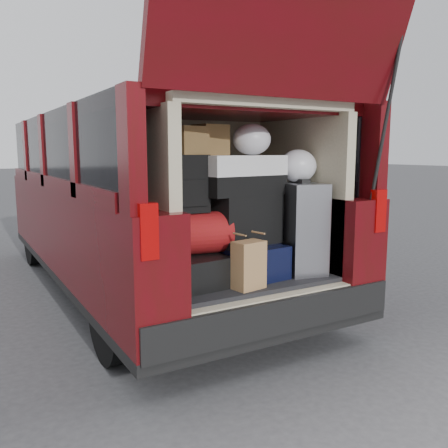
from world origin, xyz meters
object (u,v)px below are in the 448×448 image
Objects in this scene: kraft_bag at (249,265)px; backpack at (187,184)px; silver_roller at (298,227)px; black_soft_case at (244,219)px; red_duffel at (197,233)px; navy_hardshell at (243,260)px; twotone_duffel at (240,175)px; black_hardshell at (190,269)px.

backpack is (-0.29, 0.31, 0.52)m from kraft_bag.
silver_roller is at bearing -2.53° from backpack.
black_soft_case is 1.28× the size of backpack.
black_soft_case reaches higher than kraft_bag.
silver_roller is at bearing 3.57° from red_duffel.
silver_roller reaches higher than kraft_bag.
backpack reaches higher than black_soft_case.
black_soft_case is (0.01, 0.01, 0.29)m from navy_hardshell.
red_duffel is 0.51m from twotone_duffel.
backpack is at bearing -176.13° from silver_roller.
black_hardshell is 0.53m from black_soft_case.
black_hardshell is 0.41m from kraft_bag.
twotone_duffel reaches higher than black_soft_case.
twotone_duffel is at bearing 58.83° from kraft_bag.
navy_hardshell is 1.25× the size of red_duffel.
black_hardshell is at bearing -177.82° from red_duffel.
backpack is (-0.44, 0.01, 0.27)m from black_soft_case.
black_soft_case is (-0.42, 0.09, 0.08)m from silver_roller.
black_soft_case is at bearing 2.89° from backpack.
backpack is at bearing 90.40° from black_hardshell.
kraft_bag is (0.28, -0.29, 0.05)m from black_hardshell.
kraft_bag reaches higher than black_hardshell.
backpack reaches higher than red_duffel.
navy_hardshell is 0.43m from red_duffel.
silver_roller is 0.60m from twotone_duffel.
red_duffel is at bearing -11.83° from black_hardshell.
silver_roller reaches higher than navy_hardshell.
twotone_duffel is at bearing 119.50° from navy_hardshell.
silver_roller is 1.08× the size of twotone_duffel.
twotone_duffel is at bearing -2.03° from black_hardshell.
black_soft_case is at bearing 53.10° from kraft_bag.
twotone_duffel is (-0.03, 0.01, 0.31)m from black_soft_case.
red_duffel is (0.06, -0.01, 0.24)m from black_hardshell.
silver_roller is at bearing 9.85° from kraft_bag.
black_hardshell is at bearing 176.63° from twotone_duffel.
twotone_duffel is (0.35, 0.03, 0.37)m from red_duffel.
silver_roller is 1.53× the size of red_duffel.
red_duffel is 0.70× the size of twotone_duffel.
red_duffel is (-0.37, -0.00, 0.23)m from navy_hardshell.
backpack is at bearing 164.33° from red_duffel.
black_hardshell is 0.84× the size of twotone_duffel.
backpack reaches higher than twotone_duffel.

